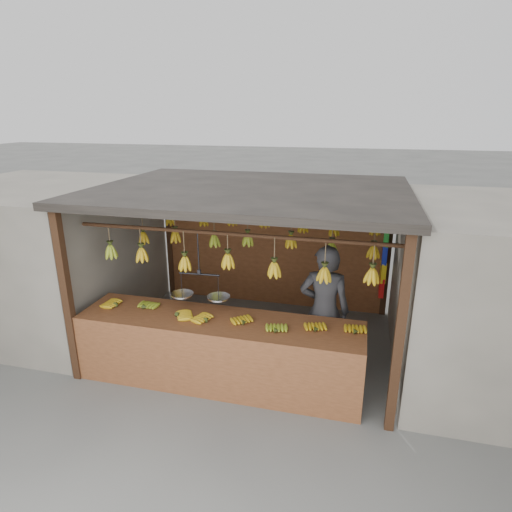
# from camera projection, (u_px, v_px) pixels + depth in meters

# --- Properties ---
(ground) EXTENTS (80.00, 80.00, 0.00)m
(ground) POSITION_uv_depth(u_px,v_px,m) (251.00, 341.00, 6.67)
(ground) COLOR #5B5B57
(stall) EXTENTS (4.30, 3.30, 2.40)m
(stall) POSITION_uv_depth(u_px,v_px,m) (256.00, 213.00, 6.34)
(stall) COLOR black
(stall) RESTS_ON ground
(neighbor_left) EXTENTS (3.00, 3.00, 2.30)m
(neighbor_left) POSITION_uv_depth(u_px,v_px,m) (43.00, 253.00, 7.14)
(neighbor_left) COLOR slate
(neighbor_left) RESTS_ON ground
(counter) EXTENTS (3.64, 0.83, 0.96)m
(counter) POSITION_uv_depth(u_px,v_px,m) (216.00, 338.00, 5.33)
(counter) COLOR brown
(counter) RESTS_ON ground
(hanging_bananas) EXTENTS (3.61, 2.26, 0.39)m
(hanging_bananas) POSITION_uv_depth(u_px,v_px,m) (251.00, 241.00, 6.14)
(hanging_bananas) COLOR #92A523
(hanging_bananas) RESTS_ON ground
(balance_scale) EXTENTS (0.77, 0.31, 0.86)m
(balance_scale) POSITION_uv_depth(u_px,v_px,m) (200.00, 293.00, 5.46)
(balance_scale) COLOR black
(balance_scale) RESTS_ON ground
(vendor) EXTENTS (0.66, 0.44, 1.81)m
(vendor) POSITION_uv_depth(u_px,v_px,m) (324.00, 311.00, 5.61)
(vendor) COLOR #262628
(vendor) RESTS_ON ground
(bag_bundles) EXTENTS (0.08, 0.26, 1.24)m
(bag_bundles) POSITION_uv_depth(u_px,v_px,m) (384.00, 262.00, 7.13)
(bag_bundles) COLOR #199926
(bag_bundles) RESTS_ON ground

